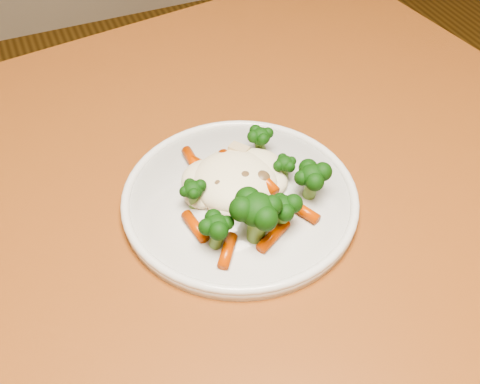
{
  "coord_description": "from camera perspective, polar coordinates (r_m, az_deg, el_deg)",
  "views": [
    {
      "loc": [
        -0.37,
        -0.75,
        1.24
      ],
      "look_at": [
        -0.19,
        -0.32,
        0.77
      ],
      "focal_mm": 45.0,
      "sensor_mm": 36.0,
      "label": 1
    }
  ],
  "objects": [
    {
      "name": "dining_table",
      "position": [
        0.75,
        -8.82,
        -7.76
      ],
      "size": [
        1.26,
        0.93,
        0.75
      ],
      "rotation": [
        0.0,
        0.0,
        0.14
      ],
      "color": "#985123",
      "rests_on": "ground"
    },
    {
      "name": "plate",
      "position": [
        0.67,
        -0.0,
        -0.81
      ],
      "size": [
        0.26,
        0.26,
        0.01
      ],
      "primitive_type": "cylinder",
      "color": "white",
      "rests_on": "dining_table"
    },
    {
      "name": "meal",
      "position": [
        0.65,
        0.72,
        0.36
      ],
      "size": [
        0.17,
        0.18,
        0.05
      ],
      "color": "#FFF3CB",
      "rests_on": "plate"
    }
  ]
}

